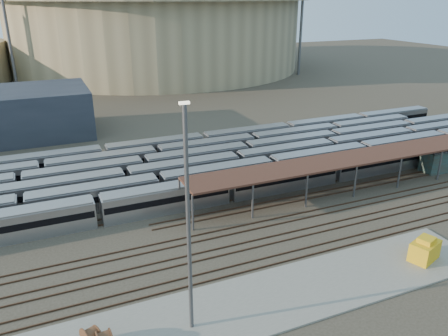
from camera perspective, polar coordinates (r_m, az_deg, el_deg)
name	(u,v)px	position (r m, az deg, el deg)	size (l,w,h in m)	color
ground	(253,223)	(59.08, 3.77, -7.16)	(420.00, 420.00, 0.00)	#383026
apron	(275,298)	(45.98, 6.72, -16.48)	(50.00, 9.00, 0.20)	gray
subway_trains	(223,162)	(74.96, -0.12, 0.81)	(127.77, 23.90, 3.60)	#A8A7AC
inspection_shed	(368,157)	(71.78, 18.28, 1.43)	(60.30, 6.00, 5.30)	#505054
empty_tracks	(271,240)	(55.22, 6.13, -9.34)	(170.00, 9.62, 0.18)	#4C3323
stadium	(156,27)	(192.72, -8.85, 17.74)	(124.00, 124.00, 32.50)	gray
floodlight_0	(6,23)	(156.35, -26.56, 16.57)	(4.00, 1.00, 38.40)	#505054
floodlight_2	(302,19)	(173.79, 10.10, 18.67)	(4.00, 1.00, 38.40)	#505054
floodlight_3	(62,16)	(206.65, -20.35, 18.13)	(4.00, 1.00, 38.40)	#505054
yard_light_pole	(188,225)	(36.44, -4.67, -7.42)	(0.81, 0.36, 20.84)	#505054
yellow_equipment	(424,250)	(55.50, 24.72, -9.76)	(3.59, 2.24, 2.24)	gold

